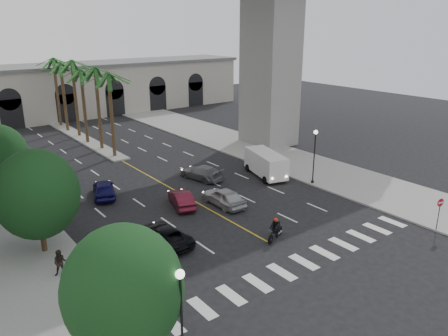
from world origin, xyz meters
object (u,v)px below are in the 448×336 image
pedestrian_a (88,256)px  do_not_enter_sign (440,208)px  lamp_post_left_far (38,179)px  car_c (163,235)px  car_a (224,197)px  cargo_van (266,163)px  car_b (181,199)px  pedestrian_b (60,263)px  lamp_post_right (314,152)px  traffic_signal_near (155,300)px  car_e (104,189)px  motorcycle_rider (276,229)px  car_d (202,172)px  traffic_signal_far (119,264)px  lamp_post_left_near (181,315)px

pedestrian_a → do_not_enter_sign: bearing=-45.5°
lamp_post_left_far → car_c: 11.53m
lamp_post_left_far → car_a: lamp_post_left_far is taller
car_c → lamp_post_left_far: bearing=-64.9°
cargo_van → car_b: bearing=-156.7°
lamp_post_left_far → pedestrian_b: (-1.68, -9.81, -2.23)m
lamp_post_right → car_b: size_ratio=1.28×
lamp_post_right → traffic_signal_near: bearing=-155.2°
traffic_signal_near → car_e: traffic_signal_near is taller
motorcycle_rider → car_d: size_ratio=0.45×
car_b → car_d: size_ratio=0.87×
motorcycle_rider → car_e: size_ratio=0.48×
lamp_post_left_far → car_e: (5.57, 1.08, -2.45)m
car_d → pedestrian_b: 19.32m
lamp_post_left_far → motorcycle_rider: lamp_post_left_far is taller
car_b → car_d: car_d is taller
motorcycle_rider → car_c: 7.98m
traffic_signal_near → cargo_van: traffic_signal_near is taller
cargo_van → car_e: bearing=179.0°
traffic_signal_far → pedestrian_a: 4.64m
car_d → do_not_enter_sign: bearing=98.3°
car_b → cargo_van: bearing=-155.4°
car_d → do_not_enter_sign: size_ratio=1.83×
lamp_post_right → traffic_signal_far: bearing=-164.0°
car_c → motorcycle_rider: bearing=145.5°
car_b → lamp_post_left_near: bearing=75.5°
car_b → car_e: bearing=-37.2°
traffic_signal_near → pedestrian_b: bearing=101.6°
car_c → car_e: car_e is taller
car_a → cargo_van: size_ratio=0.73×
traffic_signal_near → car_a: (12.80, 11.57, -1.74)m
car_b → do_not_enter_sign: (12.62, -15.44, 1.23)m
lamp_post_left_far → cargo_van: (20.80, -3.53, -1.85)m
pedestrian_b → motorcycle_rider: bearing=6.3°
lamp_post_right → car_b: (-12.90, 3.05, -2.53)m
pedestrian_a → do_not_enter_sign: size_ratio=0.68×
car_d → cargo_van: bearing=138.5°
traffic_signal_far → do_not_enter_sign: (22.42, -5.90, -0.60)m
lamp_post_left_near → traffic_signal_far: (0.10, 6.50, -0.71)m
lamp_post_right → car_a: bearing=173.9°
car_b → pedestrian_a: 11.25m
lamp_post_left_far → cargo_van: lamp_post_left_far is taller
car_e → car_c: bearing=108.1°
motorcycle_rider → car_c: motorcycle_rider is taller
pedestrian_b → lamp_post_left_far: bearing=103.5°
car_e → pedestrian_b: 13.09m
car_d → car_a: bearing=59.4°
lamp_post_left_far → car_c: (5.36, -9.89, -2.53)m
lamp_post_right → lamp_post_left_near: bearing=-150.3°
car_a → car_e: bearing=-47.2°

